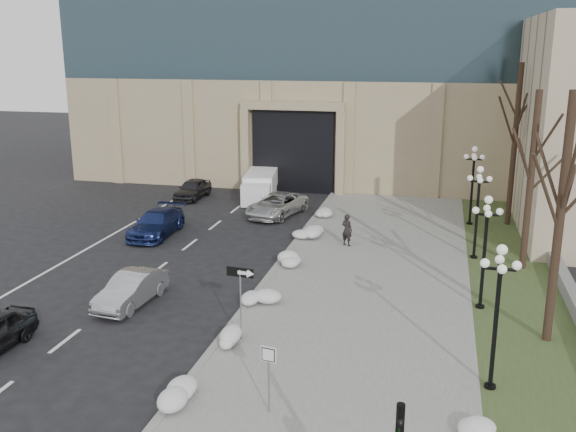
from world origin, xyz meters
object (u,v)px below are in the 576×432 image
object	(u,v)px
car_b	(131,289)
keep_sign	(269,366)
lamppost_d	(473,175)
one_way_sign	(245,282)
lamppost_c	(478,200)
car_d	(277,205)
box_truck	(260,187)
car_c	(156,223)
lamppost_b	(486,237)
pedestrian	(347,230)
lamppost_a	(498,298)
car_e	(193,189)

from	to	relation	value
car_b	keep_sign	world-z (taller)	keep_sign
keep_sign	lamppost_d	bearing A→B (deg)	83.59
one_way_sign	lamppost_c	size ratio (longest dim) A/B	0.60
car_d	lamppost_d	size ratio (longest dim) A/B	1.06
box_truck	lamppost_c	bearing A→B (deg)	-45.21
car_c	lamppost_b	world-z (taller)	lamppost_b
car_d	one_way_sign	distance (m)	18.08
pedestrian	car_d	bearing A→B (deg)	-21.64
lamppost_b	car_d	bearing A→B (deg)	133.12
box_truck	lamppost_a	xyz separation A→B (m)	(14.03, -23.22, 2.19)
pedestrian	lamppost_d	world-z (taller)	lamppost_d
keep_sign	lamppost_b	xyz separation A→B (m)	(6.32, 9.45, 1.48)
car_e	lamppost_d	xyz separation A→B (m)	(18.70, -2.78, 2.39)
car_e	one_way_sign	bearing A→B (deg)	-62.29
box_truck	keep_sign	distance (m)	27.29
pedestrian	lamppost_a	bearing A→B (deg)	140.70
car_c	lamppost_a	world-z (taller)	lamppost_a
keep_sign	one_way_sign	bearing A→B (deg)	124.54
box_truck	car_e	bearing A→B (deg)	-177.80
car_b	lamppost_d	distance (m)	21.25
box_truck	keep_sign	xyz separation A→B (m)	(7.72, -26.17, 0.71)
keep_sign	lamppost_c	xyz separation A→B (m)	(6.32, 15.95, 1.48)
car_d	car_e	xyz separation A→B (m)	(-6.94, 3.22, -0.02)
keep_sign	lamppost_a	distance (m)	7.13
keep_sign	lamppost_c	world-z (taller)	lamppost_c
lamppost_d	car_b	bearing A→B (deg)	-131.57
car_d	box_truck	distance (m)	4.74
car_b	lamppost_c	size ratio (longest dim) A/B	0.84
one_way_sign	box_truck	bearing A→B (deg)	110.28
car_b	lamppost_c	distance (m)	16.99
car_d	box_truck	bearing A→B (deg)	132.79
keep_sign	car_c	bearing A→B (deg)	133.37
pedestrian	one_way_sign	size ratio (longest dim) A/B	0.60
car_c	car_d	bearing A→B (deg)	45.09
pedestrian	lamppost_d	distance (m)	9.10
car_d	pedestrian	world-z (taller)	pedestrian
car_d	car_e	bearing A→B (deg)	169.24
car_e	lamppost_a	bearing A→B (deg)	-48.60
car_c	car_e	distance (m)	9.13
car_b	car_c	size ratio (longest dim) A/B	0.82
box_truck	lamppost_d	distance (m)	14.68
car_b	keep_sign	size ratio (longest dim) A/B	1.85
one_way_sign	lamppost_a	bearing A→B (deg)	-3.67
car_b	lamppost_c	world-z (taller)	lamppost_c
box_truck	lamppost_d	xyz separation A→B (m)	(14.03, -3.72, 2.19)
pedestrian	keep_sign	bearing A→B (deg)	115.60
lamppost_d	car_c	bearing A→B (deg)	-160.14
car_c	lamppost_c	distance (m)	17.44
lamppost_d	lamppost_b	bearing A→B (deg)	-90.00
keep_sign	car_e	bearing A→B (deg)	125.44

